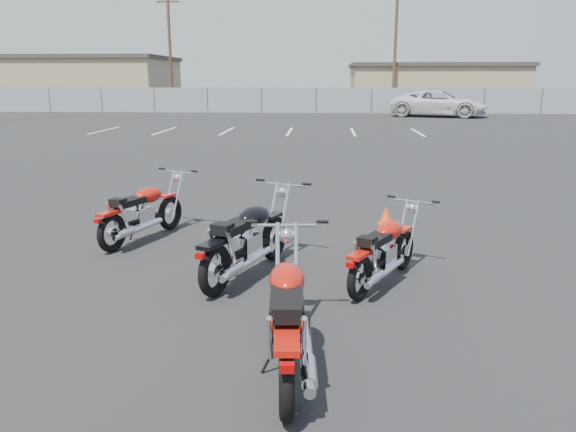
# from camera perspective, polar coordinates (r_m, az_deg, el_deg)

# --- Properties ---
(ground) EXTENTS (120.00, 120.00, 0.00)m
(ground) POSITION_cam_1_polar(r_m,az_deg,el_deg) (7.15, -1.93, -6.19)
(ground) COLOR black
(ground) RESTS_ON ground
(motorcycle_front_red) EXTENTS (1.13, 1.96, 0.98)m
(motorcycle_front_red) POSITION_cam_1_polar(r_m,az_deg,el_deg) (8.90, -14.56, 0.38)
(motorcycle_front_red) COLOR black
(motorcycle_front_red) RESTS_ON ground
(motorcycle_second_black) EXTENTS (1.23, 2.14, 1.06)m
(motorcycle_second_black) POSITION_cam_1_polar(r_m,az_deg,el_deg) (7.03, -4.15, -2.41)
(motorcycle_second_black) COLOR black
(motorcycle_second_black) RESTS_ON ground
(motorcycle_third_red) EXTENTS (1.25, 1.77, 0.91)m
(motorcycle_third_red) POSITION_cam_1_polar(r_m,az_deg,el_deg) (6.89, 9.75, -3.52)
(motorcycle_third_red) COLOR black
(motorcycle_third_red) RESTS_ON ground
(motorcycle_rear_red) EXTENTS (0.84, 2.17, 1.06)m
(motorcycle_rear_red) POSITION_cam_1_polar(r_m,az_deg,el_deg) (4.83, 0.00, -10.12)
(motorcycle_rear_red) COLOR black
(motorcycle_rear_red) RESTS_ON ground
(training_cone_near) EXTENTS (0.26, 0.26, 0.31)m
(training_cone_near) POSITION_cam_1_polar(r_m,az_deg,el_deg) (9.79, 9.92, 0.06)
(training_cone_near) COLOR #E9480C
(training_cone_near) RESTS_ON ground
(chainlink_fence) EXTENTS (80.06, 0.06, 1.80)m
(chainlink_fence) POSITION_cam_1_polar(r_m,az_deg,el_deg) (41.72, 2.88, 11.65)
(chainlink_fence) COLOR gray
(chainlink_fence) RESTS_ON ground
(tan_building_west) EXTENTS (18.40, 10.40, 4.30)m
(tan_building_west) POSITION_cam_1_polar(r_m,az_deg,el_deg) (53.71, -21.77, 12.53)
(tan_building_west) COLOR #9C8965
(tan_building_west) RESTS_ON ground
(tan_building_east) EXTENTS (14.40, 9.40, 3.70)m
(tan_building_east) POSITION_cam_1_polar(r_m,az_deg,el_deg) (51.54, 14.54, 12.71)
(tan_building_east) COLOR #9C8965
(tan_building_east) RESTS_ON ground
(utility_pole_b) EXTENTS (1.80, 0.24, 9.00)m
(utility_pole_b) POSITION_cam_1_polar(r_m,az_deg,el_deg) (48.43, -11.90, 16.16)
(utility_pole_b) COLOR #422B1E
(utility_pole_b) RESTS_ON ground
(utility_pole_c) EXTENTS (1.80, 0.24, 9.00)m
(utility_pole_c) POSITION_cam_1_polar(r_m,az_deg,el_deg) (46.05, 10.83, 16.35)
(utility_pole_c) COLOR #422B1E
(utility_pole_c) RESTS_ON ground
(parking_line_stripes) EXTENTS (15.12, 4.00, 0.01)m
(parking_line_stripes) POSITION_cam_1_polar(r_m,az_deg,el_deg) (26.98, -3.06, 8.58)
(parking_line_stripes) COLOR silver
(parking_line_stripes) RESTS_ON ground
(white_van) EXTENTS (4.79, 7.64, 2.70)m
(white_van) POSITION_cam_1_polar(r_m,az_deg,el_deg) (38.71, 15.12, 11.71)
(white_van) COLOR silver
(white_van) RESTS_ON ground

